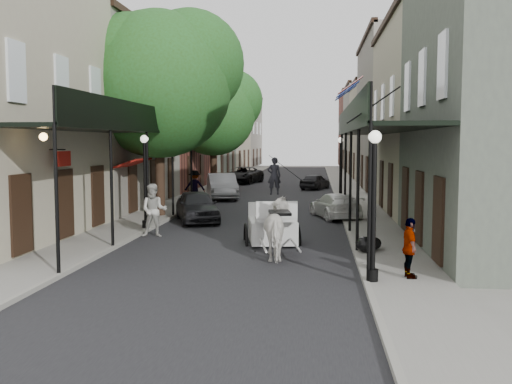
% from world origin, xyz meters
% --- Properties ---
extents(ground, '(140.00, 140.00, 0.00)m').
position_xyz_m(ground, '(0.00, 0.00, 0.00)').
color(ground, gray).
rests_on(ground, ground).
extents(road, '(8.00, 90.00, 0.01)m').
position_xyz_m(road, '(0.00, 20.00, 0.01)').
color(road, black).
rests_on(road, ground).
extents(sidewalk_left, '(2.20, 90.00, 0.12)m').
position_xyz_m(sidewalk_left, '(-5.00, 20.00, 0.06)').
color(sidewalk_left, gray).
rests_on(sidewalk_left, ground).
extents(sidewalk_right, '(2.20, 90.00, 0.12)m').
position_xyz_m(sidewalk_right, '(5.00, 20.00, 0.06)').
color(sidewalk_right, gray).
rests_on(sidewalk_right, ground).
extents(building_row_left, '(5.00, 80.00, 10.50)m').
position_xyz_m(building_row_left, '(-8.60, 30.00, 5.25)').
color(building_row_left, '#A59F84').
rests_on(building_row_left, ground).
extents(building_row_right, '(5.00, 80.00, 10.50)m').
position_xyz_m(building_row_right, '(8.60, 30.00, 5.25)').
color(building_row_right, gray).
rests_on(building_row_right, ground).
extents(gallery_left, '(2.20, 18.05, 4.88)m').
position_xyz_m(gallery_left, '(-4.79, 6.98, 4.05)').
color(gallery_left, black).
rests_on(gallery_left, sidewalk_left).
extents(gallery_right, '(2.20, 18.05, 4.88)m').
position_xyz_m(gallery_right, '(4.79, 6.98, 4.05)').
color(gallery_right, black).
rests_on(gallery_right, sidewalk_right).
extents(tree_near, '(7.31, 6.80, 9.63)m').
position_xyz_m(tree_near, '(-4.20, 10.18, 6.49)').
color(tree_near, '#382619').
rests_on(tree_near, sidewalk_left).
extents(tree_far, '(6.45, 6.00, 8.61)m').
position_xyz_m(tree_far, '(-4.25, 24.18, 5.84)').
color(tree_far, '#382619').
rests_on(tree_far, sidewalk_left).
extents(lamppost_right_near, '(0.32, 0.32, 3.71)m').
position_xyz_m(lamppost_right_near, '(4.10, -2.00, 2.05)').
color(lamppost_right_near, black).
rests_on(lamppost_right_near, sidewalk_right).
extents(lamppost_left, '(0.32, 0.32, 3.71)m').
position_xyz_m(lamppost_left, '(-4.10, 6.00, 2.05)').
color(lamppost_left, black).
rests_on(lamppost_left, sidewalk_left).
extents(lamppost_right_far, '(0.32, 0.32, 3.71)m').
position_xyz_m(lamppost_right_far, '(4.10, 18.00, 2.05)').
color(lamppost_right_far, black).
rests_on(lamppost_right_far, sidewalk_right).
extents(horse, '(1.36, 2.31, 1.84)m').
position_xyz_m(horse, '(1.61, 1.14, 0.92)').
color(horse, silver).
rests_on(horse, ground).
extents(carriage, '(2.15, 2.93, 3.07)m').
position_xyz_m(carriage, '(1.11, 3.95, 1.19)').
color(carriage, black).
rests_on(carriage, ground).
extents(pedestrian_walking, '(1.08, 0.90, 2.00)m').
position_xyz_m(pedestrian_walking, '(-3.33, 4.55, 1.00)').
color(pedestrian_walking, '#ACABA2').
rests_on(pedestrian_walking, ground).
extents(pedestrian_sidewalk_left, '(1.31, 0.94, 1.83)m').
position_xyz_m(pedestrian_sidewalk_left, '(-4.20, 15.75, 1.03)').
color(pedestrian_sidewalk_left, gray).
rests_on(pedestrian_sidewalk_left, sidewalk_left).
extents(pedestrian_sidewalk_right, '(0.45, 0.93, 1.53)m').
position_xyz_m(pedestrian_sidewalk_right, '(5.05, -1.58, 0.89)').
color(pedestrian_sidewalk_right, gray).
rests_on(pedestrian_sidewalk_right, sidewalk_right).
extents(car_left_near, '(2.93, 4.42, 1.40)m').
position_xyz_m(car_left_near, '(-2.60, 8.80, 0.70)').
color(car_left_near, black).
rests_on(car_left_near, ground).
extents(car_left_mid, '(2.80, 5.07, 1.58)m').
position_xyz_m(car_left_mid, '(-3.18, 19.10, 0.79)').
color(car_left_mid, '#95969A').
rests_on(car_left_mid, ground).
extents(car_left_far, '(3.42, 5.55, 1.43)m').
position_xyz_m(car_left_far, '(-3.60, 32.58, 0.72)').
color(car_left_far, black).
rests_on(car_left_far, ground).
extents(car_right_near, '(2.66, 4.35, 1.18)m').
position_xyz_m(car_right_near, '(3.60, 10.61, 0.59)').
color(car_right_near, white).
rests_on(car_right_near, ground).
extents(car_right_far, '(2.51, 3.76, 1.19)m').
position_xyz_m(car_right_far, '(2.60, 26.96, 0.59)').
color(car_right_far, black).
rests_on(car_right_far, ground).
extents(trash_bags, '(0.84, 0.99, 0.49)m').
position_xyz_m(trash_bags, '(4.35, 1.92, 0.35)').
color(trash_bags, black).
rests_on(trash_bags, sidewalk_right).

